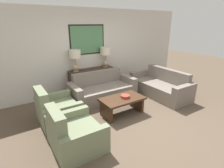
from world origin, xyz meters
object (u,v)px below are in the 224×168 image
object	(u,v)px
coffee_table	(122,102)
table_lamp_right	(105,54)
console_table	(92,81)
armchair_near_camera	(74,134)
armchair_near_back_wall	(57,110)
table_lamp_left	(75,57)
couch_by_back_wall	(102,90)
decorative_bowl	(125,96)
couch_by_side	(160,87)

from	to	relation	value
coffee_table	table_lamp_right	bearing A→B (deg)	72.26
console_table	table_lamp_right	bearing A→B (deg)	0.00
table_lamp_right	coffee_table	world-z (taller)	table_lamp_right
console_table	table_lamp_right	world-z (taller)	table_lamp_right
table_lamp_right	armchair_near_camera	size ratio (longest dim) A/B	0.66
armchair_near_camera	coffee_table	bearing A→B (deg)	20.22
table_lamp_right	armchair_near_camera	world-z (taller)	table_lamp_right
table_lamp_right	armchair_near_back_wall	world-z (taller)	table_lamp_right
console_table	table_lamp_left	distance (m)	1.00
coffee_table	armchair_near_back_wall	world-z (taller)	armchair_near_back_wall
coffee_table	armchair_near_camera	world-z (taller)	armchair_near_camera
armchair_near_camera	couch_by_back_wall	bearing A→B (deg)	46.78
console_table	decorative_bowl	world-z (taller)	console_table
console_table	armchair_near_back_wall	size ratio (longest dim) A/B	1.50
coffee_table	decorative_bowl	world-z (taller)	decorative_bowl
table_lamp_left	couch_by_back_wall	size ratio (longest dim) A/B	0.34
couch_by_back_wall	armchair_near_back_wall	bearing A→B (deg)	-161.06
armchair_near_back_wall	armchair_near_camera	xyz separation A→B (m)	(0.00, -1.10, 0.00)
table_lamp_right	coffee_table	size ratio (longest dim) A/B	0.61
table_lamp_right	armchair_near_camera	xyz separation A→B (m)	(-2.06, -2.30, -0.97)
table_lamp_left	couch_by_side	xyz separation A→B (m)	(2.25, -1.41, -0.97)
coffee_table	decorative_bowl	xyz separation A→B (m)	(0.07, -0.02, 0.16)
couch_by_back_wall	armchair_near_back_wall	size ratio (longest dim) A/B	1.98
couch_by_side	coffee_table	distance (m)	1.78
console_table	decorative_bowl	size ratio (longest dim) A/B	6.50
couch_by_back_wall	armchair_near_back_wall	distance (m)	1.61
armchair_near_back_wall	armchair_near_camera	size ratio (longest dim) A/B	1.00
couch_by_side	decorative_bowl	xyz separation A→B (m)	(-1.68, -0.36, 0.19)
couch_by_side	decorative_bowl	distance (m)	1.72
table_lamp_left	coffee_table	distance (m)	2.05
decorative_bowl	armchair_near_back_wall	size ratio (longest dim) A/B	0.23
armchair_near_back_wall	armchair_near_camera	distance (m)	1.10
decorative_bowl	armchair_near_back_wall	bearing A→B (deg)	160.14
table_lamp_left	table_lamp_right	world-z (taller)	same
armchair_near_camera	console_table	bearing A→B (deg)	56.49
table_lamp_right	couch_by_side	size ratio (longest dim) A/B	0.34
table_lamp_left	armchair_near_camera	size ratio (longest dim) A/B	0.66
table_lamp_right	decorative_bowl	bearing A→B (deg)	-105.40
coffee_table	couch_by_back_wall	bearing A→B (deg)	88.29
table_lamp_right	couch_by_back_wall	bearing A→B (deg)	-127.86
decorative_bowl	coffee_table	bearing A→B (deg)	167.59
console_table	couch_by_back_wall	distance (m)	0.69
console_table	armchair_near_back_wall	world-z (taller)	armchair_near_back_wall
couch_by_back_wall	coffee_table	distance (m)	1.07
table_lamp_left	couch_by_back_wall	world-z (taller)	table_lamp_left
console_table	couch_by_back_wall	size ratio (longest dim) A/B	0.76
couch_by_side	coffee_table	bearing A→B (deg)	-168.84
decorative_bowl	armchair_near_camera	bearing A→B (deg)	-161.19
table_lamp_left	decorative_bowl	xyz separation A→B (m)	(0.57, -1.77, -0.78)
decorative_bowl	couch_by_side	bearing A→B (deg)	12.17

